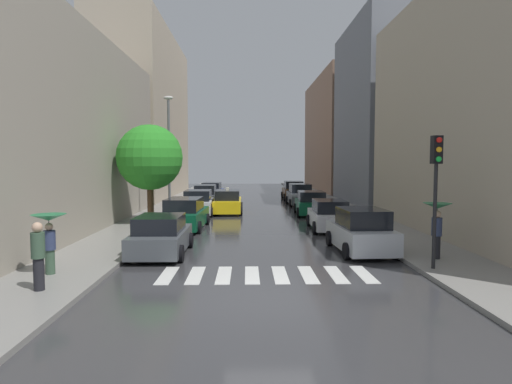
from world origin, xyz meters
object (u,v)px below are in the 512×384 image
object	(u,v)px
parked_car_left_fourth	(206,197)
parked_car_right_fourth	(300,195)
parked_car_right_nearest	(361,232)
street_tree_left	(150,158)
parked_car_left_third	(198,203)
pedestrian_foreground	(38,254)
parked_car_right_fifth	(293,191)
lamp_post_left	(169,148)
pedestrian_by_kerb	(49,230)
parked_car_right_third	(311,204)
parked_car_right_second	(329,216)
parked_car_left_nearest	(161,236)
traffic_light_right_corner	(436,172)
parked_car_left_fifth	(212,192)
parked_car_left_second	(185,214)
taxi_midroad	(228,202)
pedestrian_near_tree	(437,219)

from	to	relation	value
parked_car_left_fourth	parked_car_right_fourth	bearing A→B (deg)	-81.18
parked_car_right_nearest	street_tree_left	world-z (taller)	street_tree_left
parked_car_left_fourth	parked_car_left_third	bearing A→B (deg)	179.78
pedestrian_foreground	parked_car_right_fifth	bearing A→B (deg)	-112.58
parked_car_left_third	lamp_post_left	xyz separation A→B (m)	(-1.66, -1.54, 3.70)
parked_car_right_fifth	pedestrian_by_kerb	world-z (taller)	pedestrian_by_kerb
parked_car_right_third	parked_car_right_nearest	bearing A→B (deg)	-176.72
parked_car_right_second	parked_car_right_fifth	distance (m)	18.66
parked_car_left_nearest	traffic_light_right_corner	size ratio (longest dim) A/B	0.95
parked_car_right_fourth	pedestrian_foreground	bearing A→B (deg)	157.04
parked_car_left_fifth	parked_car_right_fourth	size ratio (longest dim) A/B	1.04
parked_car_left_second	parked_car_left_fourth	bearing A→B (deg)	2.61
parked_car_right_second	parked_car_right_fifth	bearing A→B (deg)	1.24
parked_car_left_third	parked_car_right_fourth	xyz separation A→B (m)	(7.69, 6.54, 0.04)
parked_car_left_fifth	pedestrian_by_kerb	world-z (taller)	pedestrian_by_kerb
street_tree_left	traffic_light_right_corner	size ratio (longest dim) A/B	1.29
lamp_post_left	parked_car_right_fourth	bearing A→B (deg)	40.84
street_tree_left	parked_car_left_fourth	bearing A→B (deg)	78.09
traffic_light_right_corner	lamp_post_left	xyz separation A→B (m)	(-11.00, 14.13, 1.20)
traffic_light_right_corner	lamp_post_left	world-z (taller)	lamp_post_left
parked_car_left_fourth	street_tree_left	distance (m)	10.82
parked_car_right_nearest	pedestrian_foreground	xyz separation A→B (m)	(-10.18, -5.46, 0.32)
taxi_midroad	traffic_light_right_corner	world-z (taller)	traffic_light_right_corner
pedestrian_by_kerb	street_tree_left	distance (m)	11.48
pedestrian_near_tree	parked_car_left_third	bearing A→B (deg)	137.04
parked_car_left_second	pedestrian_foreground	xyz separation A→B (m)	(-2.30, -11.63, 0.35)
taxi_midroad	pedestrian_foreground	world-z (taller)	pedestrian_foreground
pedestrian_foreground	pedestrian_by_kerb	bearing A→B (deg)	-78.76
parked_car_left_second	street_tree_left	xyz separation A→B (m)	(-2.11, 1.32, 3.05)
parked_car_right_fifth	street_tree_left	distance (m)	19.79
parked_car_left_second	traffic_light_right_corner	size ratio (longest dim) A/B	1.12
parked_car_left_second	parked_car_right_fourth	distance (m)	14.88
taxi_midroad	pedestrian_foreground	distance (m)	19.27
parked_car_left_second	parked_car_right_third	bearing A→B (deg)	-48.86
street_tree_left	pedestrian_foreground	bearing A→B (deg)	-90.84
pedestrian_by_kerb	parked_car_right_second	bearing A→B (deg)	-120.53
parked_car_left_fifth	taxi_midroad	distance (m)	9.98
parked_car_right_second	parked_car_left_fourth	bearing A→B (deg)	34.12
parked_car_right_fifth	pedestrian_foreground	bearing A→B (deg)	161.04
parked_car_left_fifth	parked_car_right_nearest	bearing A→B (deg)	-158.90
parked_car_right_fifth	lamp_post_left	distance (m)	16.90
parked_car_left_nearest	parked_car_left_third	bearing A→B (deg)	-0.14
parked_car_left_fifth	lamp_post_left	world-z (taller)	lamp_post_left
taxi_midroad	pedestrian_by_kerb	xyz separation A→B (m)	(-4.75, -17.07, 0.76)
parked_car_right_second	parked_car_right_third	size ratio (longest dim) A/B	0.99
parked_car_right_fourth	parked_car_left_nearest	bearing A→B (deg)	157.49
parked_car_left_second	lamp_post_left	distance (m)	6.15
street_tree_left	parked_car_right_third	bearing A→B (deg)	25.93
pedestrian_near_tree	street_tree_left	bearing A→B (deg)	154.29
parked_car_right_nearest	street_tree_left	size ratio (longest dim) A/B	0.75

